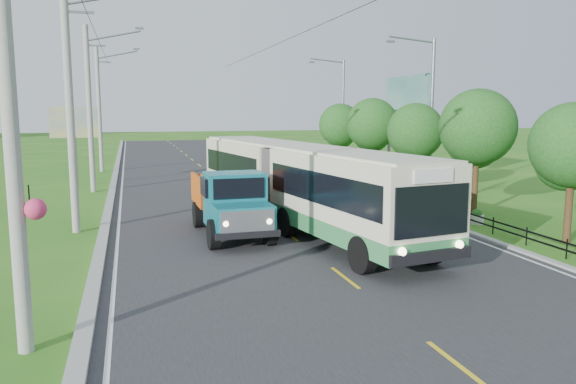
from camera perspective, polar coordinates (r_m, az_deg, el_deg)
name	(u,v)px	position (r m, az deg, el deg)	size (l,w,h in m)	color
ground	(345,278)	(17.08, 5.80, -8.70)	(240.00, 240.00, 0.00)	#276918
road	(230,189)	(36.03, -5.95, 0.33)	(14.00, 120.00, 0.02)	#28282B
curb_left	(112,192)	(35.53, -17.47, -0.02)	(0.40, 120.00, 0.15)	#9E9E99
curb_right	(335,184)	(37.89, 4.76, 0.80)	(0.30, 120.00, 0.10)	#9E9E99
edge_line_left	(121,193)	(35.52, -16.58, -0.07)	(0.12, 120.00, 0.00)	silver
edge_line_right	(328,185)	(37.72, 4.05, 0.73)	(0.12, 120.00, 0.00)	silver
centre_dash	(345,277)	(17.07, 5.80, -8.63)	(0.12, 2.20, 0.00)	yellow
railing_right	(385,192)	(32.72, 9.85, -0.04)	(0.04, 40.00, 0.60)	black
pole_nearest	(13,113)	(12.36, -26.15, 7.24)	(3.51, 0.44, 10.00)	gray
pole_near	(71,107)	(24.27, -21.21, 8.02)	(3.51, 0.32, 10.00)	gray
pole_mid	(90,108)	(36.23, -19.47, 8.02)	(3.51, 0.32, 10.00)	gray
pole_far	(100,109)	(48.22, -18.59, 8.02)	(3.51, 0.32, 10.00)	gray
tree_second	(571,150)	(23.56, 26.83, 3.85)	(3.18, 3.26, 5.30)	#382314
tree_third	(477,131)	(28.24, 18.63, 5.86)	(3.60, 3.62, 6.00)	#382314
tree_fourth	(415,135)	(33.38, 12.77, 5.71)	(3.24, 3.31, 5.40)	#382314
tree_fifth	(372,127)	(38.75, 8.53, 6.55)	(3.48, 3.52, 5.80)	#382314
tree_back	(340,127)	(44.29, 5.32, 6.56)	(3.30, 3.36, 5.50)	#382314
streetlight_mid	(429,112)	(33.61, 14.15, 7.93)	(3.02, 0.20, 9.07)	slate
streetlight_far	(341,111)	(46.29, 5.42, 8.18)	(3.02, 0.20, 9.07)	slate
planter_near	(477,217)	(26.17, 18.62, -2.47)	(0.64, 0.64, 0.67)	silver
planter_mid	(395,192)	(32.98, 10.79, -0.03)	(0.64, 0.64, 0.67)	silver
planter_far	(344,177)	(40.23, 5.70, 1.56)	(0.64, 0.64, 0.67)	silver
billboard_left	(74,127)	(39.33, -20.92, 6.14)	(3.00, 0.20, 5.20)	slate
billboard_right	(406,105)	(39.67, 11.92, 8.66)	(0.24, 6.00, 7.30)	slate
bus	(298,179)	(24.02, 1.04, 1.32)	(5.54, 17.98, 3.43)	#348247
dump_truck	(230,199)	(22.51, -5.86, -0.67)	(2.57, 6.30, 2.62)	#15707E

